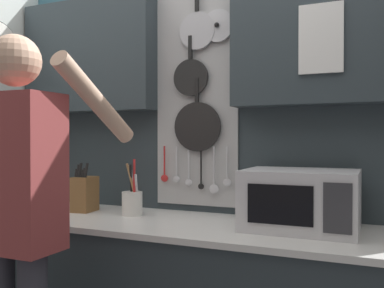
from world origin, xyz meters
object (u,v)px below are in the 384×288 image
(knife_block, at_px, (85,193))
(utensil_crock, at_px, (132,201))
(microwave, at_px, (301,200))
(person, at_px, (18,204))

(knife_block, relative_size, utensil_crock, 0.91)
(microwave, distance_m, utensil_crock, 0.94)
(microwave, bearing_deg, utensil_crock, 179.88)
(microwave, height_order, utensil_crock, utensil_crock)
(microwave, relative_size, knife_block, 1.81)
(knife_block, relative_size, person, 0.17)
(utensil_crock, height_order, person, person)
(knife_block, height_order, utensil_crock, utensil_crock)
(person, bearing_deg, knife_block, 106.87)
(knife_block, distance_m, utensil_crock, 0.33)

